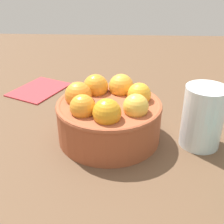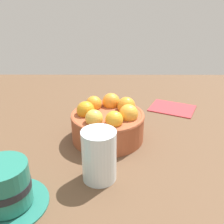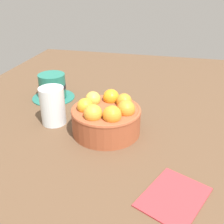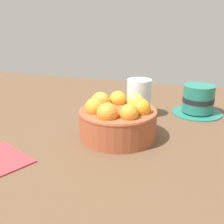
{
  "view_description": "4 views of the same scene",
  "coord_description": "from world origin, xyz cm",
  "px_view_note": "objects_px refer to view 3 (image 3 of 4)",
  "views": [
    {
      "loc": [
        40.62,
        2.42,
        26.56
      ],
      "look_at": [
        -0.06,
        0.48,
        4.77
      ],
      "focal_mm": 45.73,
      "sensor_mm": 36.0,
      "label": 1
    },
    {
      "loc": [
        -1.25,
        55.49,
        32.74
      ],
      "look_at": [
        -0.99,
        -1.03,
        6.43
      ],
      "focal_mm": 42.94,
      "sensor_mm": 36.0,
      "label": 2
    },
    {
      "loc": [
        -55.23,
        -14.71,
        35.08
      ],
      "look_at": [
        -0.38,
        -1.54,
        5.95
      ],
      "focal_mm": 42.56,
      "sensor_mm": 36.0,
      "label": 3
    },
    {
      "loc": [
        17.13,
        -57.27,
        27.2
      ],
      "look_at": [
        -1.44,
        0.13,
        5.75
      ],
      "focal_mm": 46.83,
      "sensor_mm": 36.0,
      "label": 4
    }
  ],
  "objects_px": {
    "terracotta_bowl": "(106,117)",
    "water_glass": "(53,106)",
    "folded_napkin": "(174,196)",
    "coffee_cup": "(53,87)"
  },
  "relations": [
    {
      "from": "coffee_cup",
      "to": "water_glass",
      "type": "xyz_separation_m",
      "value": [
        -0.15,
        -0.07,
        0.01
      ]
    },
    {
      "from": "terracotta_bowl",
      "to": "water_glass",
      "type": "height_order",
      "value": "water_glass"
    },
    {
      "from": "folded_napkin",
      "to": "water_glass",
      "type": "bearing_deg",
      "value": 57.75
    },
    {
      "from": "folded_napkin",
      "to": "coffee_cup",
      "type": "bearing_deg",
      "value": 48.09
    },
    {
      "from": "water_glass",
      "to": "folded_napkin",
      "type": "height_order",
      "value": "water_glass"
    },
    {
      "from": "terracotta_bowl",
      "to": "water_glass",
      "type": "xyz_separation_m",
      "value": [
        0.01,
        0.15,
        0.01
      ]
    },
    {
      "from": "terracotta_bowl",
      "to": "coffee_cup",
      "type": "bearing_deg",
      "value": 53.39
    },
    {
      "from": "terracotta_bowl",
      "to": "folded_napkin",
      "type": "height_order",
      "value": "terracotta_bowl"
    },
    {
      "from": "terracotta_bowl",
      "to": "water_glass",
      "type": "bearing_deg",
      "value": 84.79
    },
    {
      "from": "terracotta_bowl",
      "to": "coffee_cup",
      "type": "distance_m",
      "value": 0.27
    }
  ]
}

